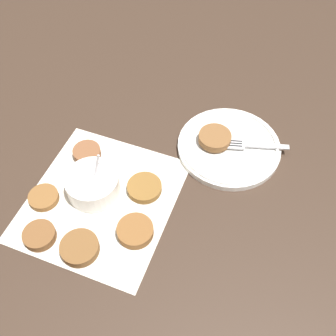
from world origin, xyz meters
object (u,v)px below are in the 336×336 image
at_px(fritter_on_plate, 215,138).
at_px(serving_plate, 229,146).
at_px(fork, 245,145).
at_px(sauce_bowl, 92,186).

bearing_deg(fritter_on_plate, serving_plate, -82.22).
bearing_deg(fork, sauce_bowl, 131.18).
xyz_separation_m(sauce_bowl, fork, (0.23, -0.26, -0.00)).
bearing_deg(fork, fritter_on_plate, 100.45).
bearing_deg(sauce_bowl, fork, -48.82).
xyz_separation_m(serving_plate, fritter_on_plate, (-0.00, 0.03, 0.02)).
xyz_separation_m(sauce_bowl, fritter_on_plate, (0.22, -0.20, 0.00)).
relative_size(serving_plate, fork, 1.48).
bearing_deg(sauce_bowl, fritter_on_plate, -41.80).
distance_m(sauce_bowl, fritter_on_plate, 0.29).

